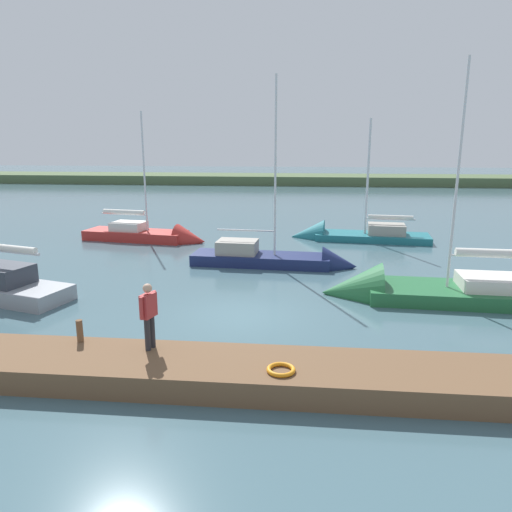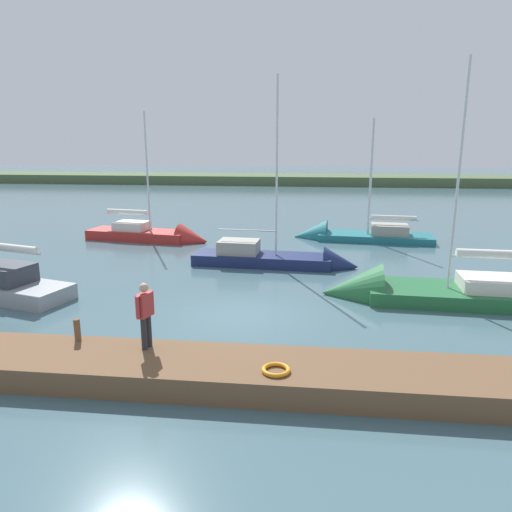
% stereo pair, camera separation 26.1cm
% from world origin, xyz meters
% --- Properties ---
extents(ground_plane, '(200.00, 200.00, 0.00)m').
position_xyz_m(ground_plane, '(0.00, 0.00, 0.00)').
color(ground_plane, '#42606B').
extents(far_shoreline, '(180.00, 8.00, 2.40)m').
position_xyz_m(far_shoreline, '(0.00, -52.48, 0.00)').
color(far_shoreline, '#4C603D').
rests_on(far_shoreline, ground_plane).
extents(dock_pier, '(25.05, 2.09, 0.61)m').
position_xyz_m(dock_pier, '(0.00, 4.56, 0.30)').
color(dock_pier, brown).
rests_on(dock_pier, ground_plane).
extents(mooring_post_near, '(0.17, 0.17, 0.59)m').
position_xyz_m(mooring_post_near, '(3.76, 3.83, 0.90)').
color(mooring_post_near, brown).
rests_on(mooring_post_near, dock_pier).
extents(life_ring_buoy, '(0.66, 0.66, 0.10)m').
position_xyz_m(life_ring_buoy, '(-1.52, 4.98, 0.66)').
color(life_ring_buoy, orange).
rests_on(life_ring_buoy, dock_pier).
extents(sailboat_mid_channel, '(7.59, 2.98, 8.18)m').
position_xyz_m(sailboat_mid_channel, '(6.79, -11.81, 0.20)').
color(sailboat_mid_channel, '#B22823').
rests_on(sailboat_mid_channel, ground_plane).
extents(sailboat_outer_mooring, '(7.80, 2.27, 9.31)m').
position_xyz_m(sailboat_outer_mooring, '(-1.01, -6.79, 0.20)').
color(sailboat_outer_mooring, navy).
rests_on(sailboat_outer_mooring, ground_plane).
extents(sailboat_near_dock, '(8.24, 2.99, 8.03)m').
position_xyz_m(sailboat_near_dock, '(-4.51, -13.40, 0.13)').
color(sailboat_near_dock, '#1E6B75').
rests_on(sailboat_near_dock, ground_plane).
extents(sailboat_far_right, '(9.07, 2.92, 9.58)m').
position_xyz_m(sailboat_far_right, '(-6.28, -2.45, 0.14)').
color(sailboat_far_right, '#236638').
rests_on(sailboat_far_right, ground_plane).
extents(person_on_dock, '(0.34, 0.62, 1.70)m').
position_xyz_m(person_on_dock, '(1.81, 4.07, 1.59)').
color(person_on_dock, '#28282D').
rests_on(person_on_dock, dock_pier).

